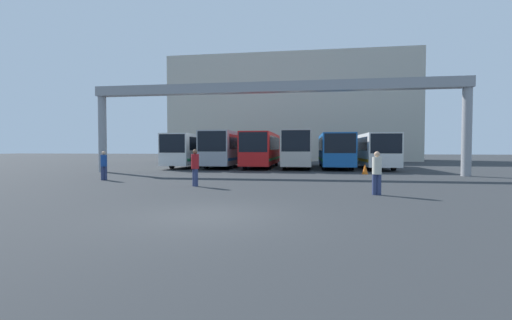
# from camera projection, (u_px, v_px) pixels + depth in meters

# --- Properties ---
(ground_plane) EXTENTS (200.00, 200.00, 0.00)m
(ground_plane) POSITION_uv_depth(u_px,v_px,m) (209.00, 216.00, 9.20)
(ground_plane) COLOR #2D3033
(building_backdrop) EXTENTS (36.16, 12.00, 15.50)m
(building_backdrop) POSITION_uv_depth(u_px,v_px,m) (291.00, 111.00, 54.05)
(building_backdrop) COLOR #B7B2A3
(building_backdrop) RESTS_ON ground
(overhead_gantry) EXTENTS (26.31, 0.80, 6.45)m
(overhead_gantry) POSITION_uv_depth(u_px,v_px,m) (270.00, 97.00, 24.04)
(overhead_gantry) COLOR gray
(overhead_gantry) RESTS_ON ground
(bus_slot_0) EXTENTS (2.45, 11.45, 3.10)m
(bus_slot_0) POSITION_uv_depth(u_px,v_px,m) (194.00, 149.00, 33.93)
(bus_slot_0) COLOR silver
(bus_slot_0) RESTS_ON ground
(bus_slot_1) EXTENTS (2.62, 10.16, 3.33)m
(bus_slot_1) POSITION_uv_depth(u_px,v_px,m) (226.00, 147.00, 32.78)
(bus_slot_1) COLOR #999EA5
(bus_slot_1) RESTS_ON ground
(bus_slot_2) EXTENTS (2.54, 11.05, 3.22)m
(bus_slot_2) POSITION_uv_depth(u_px,v_px,m) (262.00, 148.00, 32.72)
(bus_slot_2) COLOR red
(bus_slot_2) RESTS_ON ground
(bus_slot_3) EXTENTS (2.46, 12.28, 3.35)m
(bus_slot_3) POSITION_uv_depth(u_px,v_px,m) (298.00, 147.00, 32.82)
(bus_slot_3) COLOR beige
(bus_slot_3) RESTS_ON ground
(bus_slot_4) EXTENTS (2.63, 10.35, 3.07)m
(bus_slot_4) POSITION_uv_depth(u_px,v_px,m) (335.00, 149.00, 31.36)
(bus_slot_4) COLOR #1959A5
(bus_slot_4) RESTS_ON ground
(bus_slot_5) EXTENTS (2.53, 10.62, 3.04)m
(bus_slot_5) POSITION_uv_depth(u_px,v_px,m) (373.00, 149.00, 30.99)
(bus_slot_5) COLOR silver
(bus_slot_5) RESTS_ON ground
(pedestrian_near_left) EXTENTS (0.37, 0.37, 1.77)m
(pedestrian_near_left) POSITION_uv_depth(u_px,v_px,m) (195.00, 167.00, 16.32)
(pedestrian_near_left) COLOR navy
(pedestrian_near_left) RESTS_ON ground
(pedestrian_mid_right) EXTENTS (0.35, 0.35, 1.70)m
(pedestrian_mid_right) POSITION_uv_depth(u_px,v_px,m) (377.00, 172.00, 13.31)
(pedestrian_mid_right) COLOR navy
(pedestrian_mid_right) RESTS_ON ground
(pedestrian_near_center) EXTENTS (0.34, 0.34, 1.65)m
(pedestrian_near_center) POSITION_uv_depth(u_px,v_px,m) (104.00, 165.00, 19.54)
(pedestrian_near_center) COLOR navy
(pedestrian_near_center) RESTS_ON ground
(traffic_cone) EXTENTS (0.43, 0.43, 0.73)m
(traffic_cone) POSITION_uv_depth(u_px,v_px,m) (365.00, 169.00, 23.94)
(traffic_cone) COLOR orange
(traffic_cone) RESTS_ON ground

